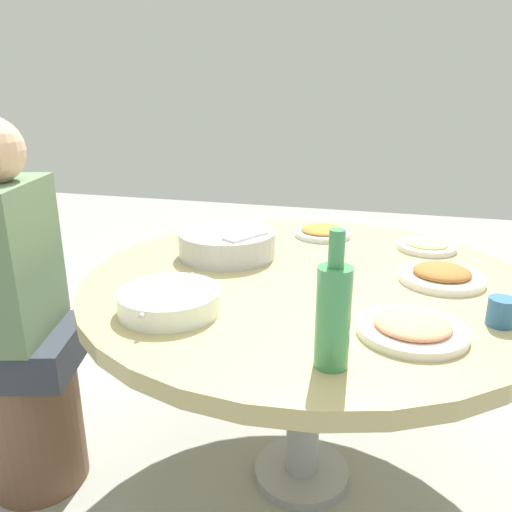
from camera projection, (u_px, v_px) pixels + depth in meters
ground at (301, 475)px, 1.71m from camera, size 8.00×8.00×0.00m
round_dining_table at (307, 299)px, 1.50m from camera, size 1.32×1.32×0.72m
rice_bowl at (227, 243)px, 1.64m from camera, size 0.32×0.32×0.09m
soup_bowl at (170, 301)px, 1.24m from camera, size 0.25×0.28×0.06m
dish_tofu_braise at (323, 232)px, 1.87m from camera, size 0.21×0.21×0.04m
dish_stirfry at (442, 275)px, 1.43m from camera, size 0.24×0.24×0.05m
dish_noodles at (427, 246)px, 1.72m from camera, size 0.20×0.20×0.03m
dish_shrimp at (412, 327)px, 1.12m from camera, size 0.25×0.25×0.04m
green_bottle at (333, 313)px, 0.96m from camera, size 0.07×0.07×0.28m
tea_cup_near at (501, 312)px, 1.16m from camera, size 0.06×0.06×0.07m
stool_for_diner_left at (34, 424)px, 1.63m from camera, size 0.30×0.30×0.42m
diner_left at (9, 271)px, 1.46m from camera, size 0.42×0.40×0.76m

